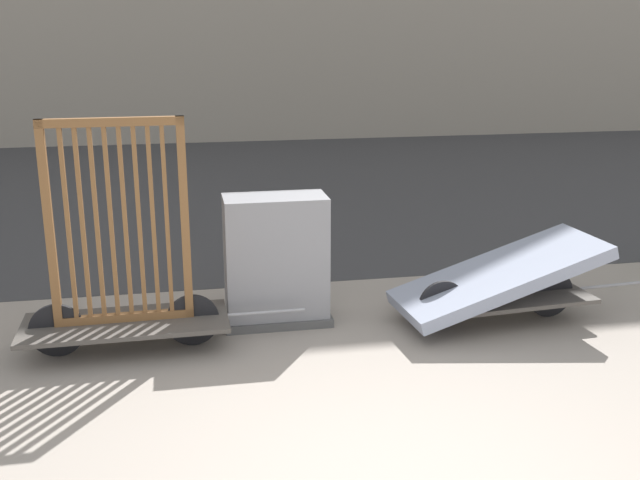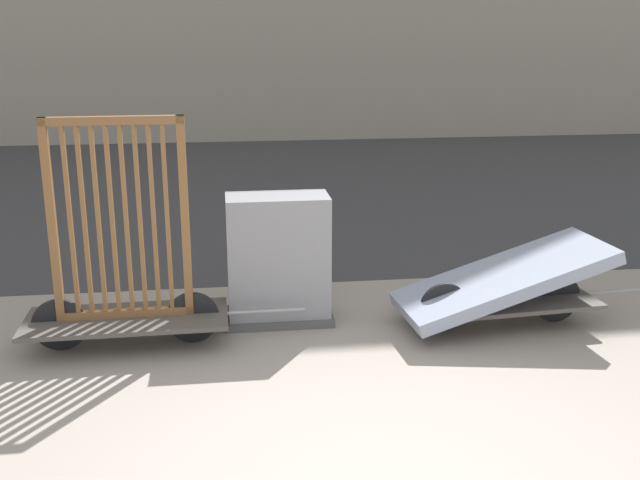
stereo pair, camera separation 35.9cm
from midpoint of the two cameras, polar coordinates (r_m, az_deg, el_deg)
road_strip at (r=13.37m, az=-6.24°, el=4.13°), size 56.00×10.69×0.01m
bike_cart_with_bedframe at (r=6.63m, az=-16.27°, el=-3.00°), size 2.46×0.76×2.02m
bike_cart_with_mattress at (r=7.21m, az=12.08°, el=-3.07°), size 2.57×1.03×0.80m
utility_cabinet at (r=7.05m, az=-4.83°, el=-1.87°), size 1.01×0.54×1.23m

